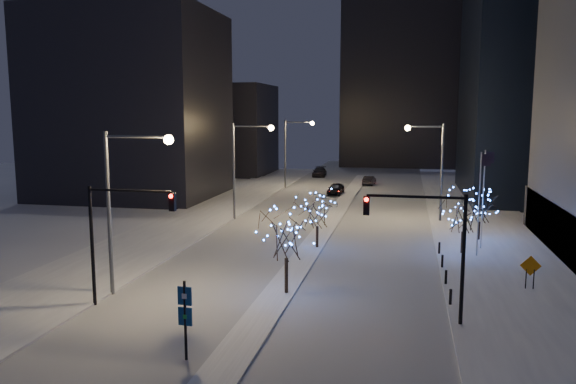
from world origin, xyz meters
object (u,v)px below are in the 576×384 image
(street_lamp_east, at_px, (433,159))
(car_far, at_px, (319,172))
(traffic_signal_west, at_px, (116,226))
(construction_sign, at_px, (530,269))
(wayfinding_sign, at_px, (185,312))
(holiday_tree_median_far, at_px, (317,210))
(traffic_signal_east, at_px, (433,236))
(car_near, at_px, (336,189))
(car_mid, at_px, (369,181))
(street_lamp_w_far, at_px, (292,144))
(street_lamp_w_mid, at_px, (244,158))
(holiday_tree_plaza_near, at_px, (464,213))
(holiday_tree_plaza_far, at_px, (480,207))
(street_lamp_w_near, at_px, (124,190))
(holiday_tree_median_near, at_px, (286,234))

(street_lamp_east, relative_size, car_far, 1.83)
(traffic_signal_west, bearing_deg, street_lamp_east, 58.31)
(car_far, height_order, construction_sign, construction_sign)
(street_lamp_east, bearing_deg, wayfinding_sign, -108.67)
(street_lamp_east, xyz_separation_m, car_far, (-17.42, 37.90, -5.66))
(holiday_tree_median_far, bearing_deg, traffic_signal_east, -60.84)
(traffic_signal_west, relative_size, holiday_tree_median_far, 1.51)
(car_near, bearing_deg, car_mid, 75.09)
(street_lamp_w_far, relative_size, traffic_signal_west, 1.43)
(street_lamp_w_mid, xyz_separation_m, construction_sign, (24.21, -18.95, -5.07))
(street_lamp_w_far, relative_size, construction_sign, 4.71)
(car_near, relative_size, car_far, 0.84)
(holiday_tree_plaza_near, bearing_deg, wayfinding_sign, -121.99)
(street_lamp_east, relative_size, holiday_tree_plaza_far, 2.24)
(traffic_signal_west, xyz_separation_m, holiday_tree_plaza_near, (20.40, 16.59, -1.41))
(street_lamp_w_near, bearing_deg, street_lamp_w_mid, 90.00)
(street_lamp_w_near, xyz_separation_m, wayfinding_sign, (6.94, -7.77, -4.22))
(car_mid, height_order, holiday_tree_plaza_near, holiday_tree_plaza_near)
(holiday_tree_median_far, height_order, wayfinding_sign, holiday_tree_median_far)
(street_lamp_w_mid, relative_size, street_lamp_w_far, 1.00)
(street_lamp_w_far, bearing_deg, wayfinding_sign, -83.15)
(street_lamp_east, bearing_deg, construction_sign, -76.71)
(holiday_tree_plaza_far, bearing_deg, traffic_signal_west, -135.56)
(street_lamp_east, xyz_separation_m, traffic_signal_west, (-18.52, -30.00, -1.69))
(street_lamp_w_far, distance_m, holiday_tree_plaza_far, 37.96)
(car_mid, relative_size, holiday_tree_plaza_near, 0.81)
(car_near, distance_m, holiday_tree_plaza_near, 33.40)
(traffic_signal_east, distance_m, car_far, 68.97)
(street_lamp_w_mid, bearing_deg, holiday_tree_plaza_near, -26.50)
(car_near, height_order, car_far, car_far)
(car_near, height_order, holiday_tree_plaza_near, holiday_tree_plaza_near)
(traffic_signal_east, xyz_separation_m, construction_sign, (6.33, 7.05, -3.33))
(holiday_tree_plaza_far, bearing_deg, street_lamp_w_mid, 167.17)
(street_lamp_w_far, height_order, car_far, street_lamp_w_far)
(traffic_signal_east, height_order, holiday_tree_plaza_far, traffic_signal_east)
(traffic_signal_east, height_order, construction_sign, traffic_signal_east)
(street_lamp_w_near, distance_m, street_lamp_east, 33.85)
(traffic_signal_east, distance_m, holiday_tree_plaza_far, 21.45)
(car_mid, xyz_separation_m, holiday_tree_plaza_far, (11.88, -36.36, 2.34))
(wayfinding_sign, bearing_deg, street_lamp_w_mid, 106.44)
(street_lamp_w_near, distance_m, traffic_signal_east, 17.99)
(holiday_tree_median_near, bearing_deg, street_lamp_w_far, 101.16)
(street_lamp_w_near, xyz_separation_m, car_mid, (10.87, 56.17, -5.81))
(street_lamp_w_far, xyz_separation_m, holiday_tree_median_far, (9.44, -35.88, -3.30))
(street_lamp_w_mid, bearing_deg, street_lamp_east, 8.96)
(street_lamp_w_mid, height_order, traffic_signal_east, street_lamp_w_mid)
(street_lamp_east, relative_size, construction_sign, 4.71)
(street_lamp_w_far, distance_m, car_mid, 13.78)
(car_near, height_order, holiday_tree_median_near, holiday_tree_median_near)
(street_lamp_w_mid, height_order, car_mid, street_lamp_w_mid)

